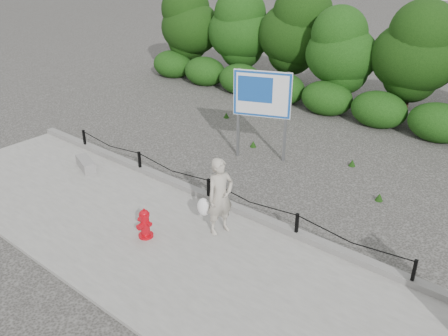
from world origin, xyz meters
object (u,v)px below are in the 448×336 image
concrete_block (86,164)px  pedestrian (219,197)px  fire_hydrant (145,224)px  advertising_sign (262,98)px

concrete_block → pedestrian: bearing=-0.2°
concrete_block → fire_hydrant: bearing=-17.7°
concrete_block → advertising_sign: 5.25m
pedestrian → advertising_sign: size_ratio=0.66×
pedestrian → advertising_sign: advertising_sign is taller
fire_hydrant → pedestrian: 1.70m
fire_hydrant → pedestrian: size_ratio=0.40×
fire_hydrant → concrete_block: 3.97m
fire_hydrant → advertising_sign: 5.20m
advertising_sign → fire_hydrant: bearing=-107.2°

